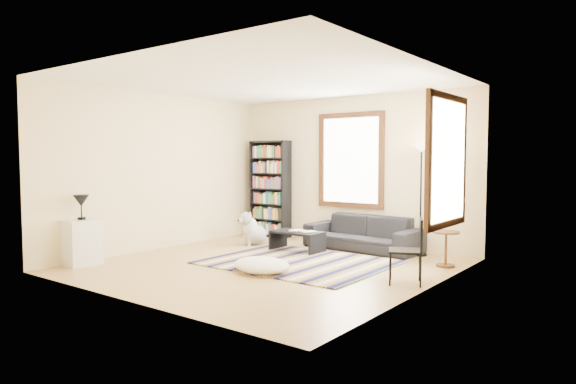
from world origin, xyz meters
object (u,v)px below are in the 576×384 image
Objects in this scene: white_cabinet at (82,242)px; coffee_table at (297,241)px; floor_lamp at (421,201)px; side_table at (446,249)px; folding_chair at (405,251)px; dog at (255,228)px; sofa at (363,233)px; floor_cushion at (262,265)px; bookshelf at (270,189)px.

coffee_table is at bearing 59.12° from white_cabinet.
coffee_table is 0.48× the size of floor_lamp.
white_cabinet is (-1.97, -2.90, 0.17)m from coffee_table.
folding_chair reaches higher than side_table.
dog is (-3.55, 1.12, -0.12)m from folding_chair.
side_table is 0.77× the size of white_cabinet.
folding_chair is at bearing -92.12° from side_table.
folding_chair is at bearing -4.48° from dog.
floor_lamp reaches higher than white_cabinet.
sofa is at bearing -174.48° from floor_lamp.
sofa reaches higher than floor_cushion.
dog is at bearing -66.22° from bookshelf.
sofa is 2.32× the size of coffee_table.
side_table is (1.70, -0.50, -0.04)m from sofa.
sofa is at bearing 163.46° from side_table.
coffee_table is at bearing -36.36° from bookshelf.
side_table is at bearing 7.66° from coffee_table.
side_table is (4.04, -0.77, -0.73)m from bookshelf.
floor_lamp is 5.47m from white_cabinet.
floor_lamp is 1.11m from side_table.
side_table is at bearing 45.92° from floor_cushion.
white_cabinet reaches higher than floor_cushion.
white_cabinet is at bearing 178.48° from folding_chair.
sofa is 2.99× the size of white_cabinet.
side_table is at bearing -10.83° from bookshelf.
floor_cushion is at bearing -52.99° from bookshelf.
bookshelf reaches higher than sofa.
floor_lamp is at bearing 63.82° from floor_cushion.
sofa is 2.46m from bookshelf.
floor_cushion is 1.03× the size of folding_chair.
dog is (-3.60, -0.23, 0.04)m from side_table.
coffee_table is 1.67× the size of side_table.
sofa is at bearing 34.02° from dog.
white_cabinet is (-4.45, -1.89, -0.08)m from folding_chair.
coffee_table is (1.51, -1.11, -0.82)m from bookshelf.
side_table is at bearing -42.40° from floor_lamp.
sofa is 1.05× the size of bookshelf.
coffee_table reaches higher than floor_cushion.
folding_chair is at bearing -27.98° from bookshelf.
white_cabinet is at bearing -134.94° from floor_lamp.
floor_lamp reaches higher than folding_chair.
dog is at bearing -156.19° from sofa.
dog is at bearing 132.93° from floor_cushion.
floor_cushion is at bearing -116.18° from floor_lamp.
coffee_table is at bearing 133.30° from folding_chair.
coffee_table is 1.77m from floor_cushion.
floor_lamp is at bearing 8.33° from sofa.
bookshelf is at bearing 176.25° from sofa.
sofa is 2.04m from dog.
floor_cushion is at bearing 29.05° from white_cabinet.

